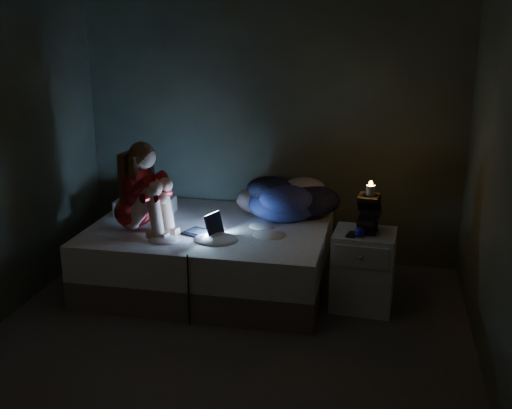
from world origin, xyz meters
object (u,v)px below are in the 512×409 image
(bed, at_px, (210,255))
(woman, at_px, (132,186))
(candle, at_px, (370,193))
(phone, at_px, (353,235))
(nightstand, at_px, (363,270))
(laptop, at_px, (202,222))

(bed, relative_size, woman, 2.59)
(candle, xyz_separation_m, phone, (-0.12, -0.10, -0.32))
(bed, distance_m, candle, 1.54)
(bed, xyz_separation_m, nightstand, (1.34, -0.18, 0.05))
(laptop, relative_size, phone, 2.16)
(bed, relative_size, laptop, 6.67)
(woman, xyz_separation_m, laptop, (0.59, 0.02, -0.28))
(candle, height_order, phone, candle)
(phone, bearing_deg, woman, -173.46)
(laptop, bearing_deg, bed, 110.81)
(laptop, height_order, nightstand, laptop)
(woman, relative_size, nightstand, 1.21)
(woman, bearing_deg, bed, 39.39)
(bed, distance_m, phone, 1.33)
(woman, relative_size, phone, 5.58)
(laptop, distance_m, nightstand, 1.38)
(laptop, relative_size, candle, 3.79)
(bed, bearing_deg, woman, -155.77)
(laptop, relative_size, nightstand, 0.47)
(candle, relative_size, phone, 0.57)
(woman, distance_m, candle, 1.95)
(nightstand, bearing_deg, woman, -173.76)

